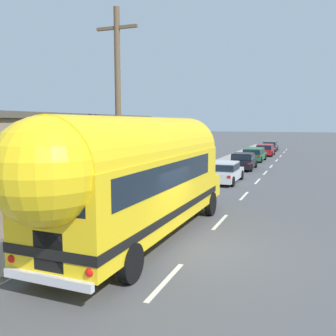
% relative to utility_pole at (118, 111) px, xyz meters
% --- Properties ---
extents(ground_plane, '(300.00, 300.00, 0.00)m').
position_rel_utility_pole_xyz_m(ground_plane, '(4.19, -2.92, -4.42)').
color(ground_plane, '#4C4C4F').
extents(lane_markings, '(3.89, 80.00, 0.01)m').
position_rel_utility_pole_xyz_m(lane_markings, '(1.55, 10.38, -4.42)').
color(lane_markings, silver).
rests_on(lane_markings, ground).
extents(sidewalk_slab, '(2.01, 90.00, 0.15)m').
position_rel_utility_pole_xyz_m(sidewalk_slab, '(-0.57, 7.08, -4.35)').
color(sidewalk_slab, gray).
rests_on(sidewalk_slab, ground).
extents(utility_pole, '(1.80, 0.24, 8.50)m').
position_rel_utility_pole_xyz_m(utility_pole, '(0.00, 0.00, 0.00)').
color(utility_pole, brown).
rests_on(utility_pole, ground).
extents(painted_bus, '(2.77, 11.81, 4.12)m').
position_rel_utility_pole_xyz_m(painted_bus, '(2.29, -3.05, -2.12)').
color(painted_bus, yellow).
rests_on(painted_bus, ground).
extents(car_lead, '(1.90, 4.53, 1.37)m').
position_rel_utility_pole_xyz_m(car_lead, '(2.20, 10.42, -3.69)').
color(car_lead, silver).
rests_on(car_lead, ground).
extents(car_second, '(1.98, 4.39, 1.37)m').
position_rel_utility_pole_xyz_m(car_second, '(2.16, 17.85, -3.69)').
color(car_second, black).
rests_on(car_second, ground).
extents(car_third, '(2.01, 4.56, 1.37)m').
position_rel_utility_pole_xyz_m(car_third, '(2.12, 24.75, -3.63)').
color(car_third, '#196633').
rests_on(car_third, ground).
extents(car_fourth, '(1.96, 4.51, 1.37)m').
position_rel_utility_pole_xyz_m(car_fourth, '(2.42, 31.84, -3.64)').
color(car_fourth, '#A5191E').
rests_on(car_fourth, ground).
extents(car_fifth, '(1.96, 4.83, 1.37)m').
position_rel_utility_pole_xyz_m(car_fifth, '(2.21, 39.72, -3.62)').
color(car_fifth, '#474C51').
rests_on(car_fifth, ground).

